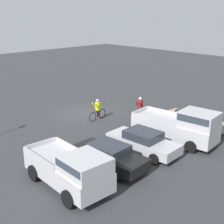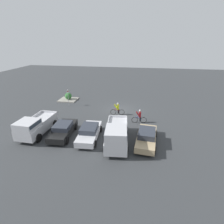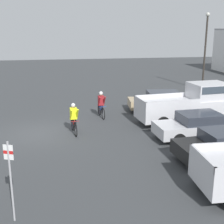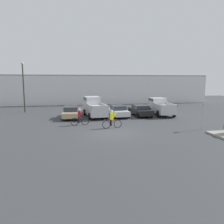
{
  "view_description": "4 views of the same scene",
  "coord_description": "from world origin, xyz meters",
  "px_view_note": "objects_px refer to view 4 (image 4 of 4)",
  "views": [
    {
      "loc": [
        15.71,
        19.37,
        8.28
      ],
      "look_at": [
        0.67,
        3.95,
        1.2
      ],
      "focal_mm": 50.0,
      "sensor_mm": 36.0,
      "label": 1
    },
    {
      "loc": [
        -2.55,
        22.88,
        9.24
      ],
      "look_at": [
        0.67,
        3.95,
        1.2
      ],
      "focal_mm": 28.0,
      "sensor_mm": 36.0,
      "label": 2
    },
    {
      "loc": [
        16.52,
        1.11,
        5.62
      ],
      "look_at": [
        0.67,
        3.95,
        1.2
      ],
      "focal_mm": 50.0,
      "sensor_mm": 36.0,
      "label": 3
    },
    {
      "loc": [
        -3.42,
        -17.49,
        4.34
      ],
      "look_at": [
        0.67,
        3.95,
        1.2
      ],
      "focal_mm": 35.0,
      "sensor_mm": 36.0,
      "label": 4
    }
  ],
  "objects_px": {
    "sedan_2": "(140,110)",
    "cyclist_0": "(112,119)",
    "sedan_0": "(71,112)",
    "pickup_truck_0": "(94,107)",
    "fire_lane_sign": "(202,113)",
    "pickup_truck_1": "(160,106)",
    "cyclist_1": "(80,117)",
    "lamppost": "(23,83)",
    "sedan_1": "(118,111)"
  },
  "relations": [
    {
      "from": "pickup_truck_0",
      "to": "cyclist_1",
      "type": "height_order",
      "value": "pickup_truck_0"
    },
    {
      "from": "pickup_truck_0",
      "to": "cyclist_1",
      "type": "xyz_separation_m",
      "value": [
        -1.98,
        -5.19,
        -0.35
      ]
    },
    {
      "from": "pickup_truck_1",
      "to": "fire_lane_sign",
      "type": "xyz_separation_m",
      "value": [
        0.13,
        -8.87,
        0.43
      ]
    },
    {
      "from": "sedan_0",
      "to": "lamppost",
      "type": "bearing_deg",
      "value": 136.54
    },
    {
      "from": "sedan_1",
      "to": "cyclist_1",
      "type": "height_order",
      "value": "cyclist_1"
    },
    {
      "from": "sedan_2",
      "to": "cyclist_0",
      "type": "height_order",
      "value": "cyclist_0"
    },
    {
      "from": "sedan_0",
      "to": "pickup_truck_1",
      "type": "distance_m",
      "value": 11.23
    },
    {
      "from": "cyclist_1",
      "to": "lamppost",
      "type": "relative_size",
      "value": 0.26
    },
    {
      "from": "pickup_truck_0",
      "to": "cyclist_0",
      "type": "height_order",
      "value": "pickup_truck_0"
    },
    {
      "from": "sedan_0",
      "to": "cyclist_0",
      "type": "relative_size",
      "value": 2.58
    },
    {
      "from": "lamppost",
      "to": "sedan_1",
      "type": "bearing_deg",
      "value": -26.6
    },
    {
      "from": "cyclist_1",
      "to": "lamppost",
      "type": "xyz_separation_m",
      "value": [
        -7.08,
        10.37,
        3.16
      ]
    },
    {
      "from": "pickup_truck_1",
      "to": "cyclist_0",
      "type": "relative_size",
      "value": 2.71
    },
    {
      "from": "sedan_1",
      "to": "lamppost",
      "type": "xyz_separation_m",
      "value": [
        -11.91,
        5.96,
        3.3
      ]
    },
    {
      "from": "pickup_truck_0",
      "to": "lamppost",
      "type": "xyz_separation_m",
      "value": [
        -9.06,
        5.18,
        2.81
      ]
    },
    {
      "from": "sedan_2",
      "to": "cyclist_0",
      "type": "bearing_deg",
      "value": -127.24
    },
    {
      "from": "sedan_0",
      "to": "pickup_truck_0",
      "type": "height_order",
      "value": "pickup_truck_0"
    },
    {
      "from": "sedan_0",
      "to": "cyclist_1",
      "type": "bearing_deg",
      "value": -80.06
    },
    {
      "from": "pickup_truck_0",
      "to": "fire_lane_sign",
      "type": "relative_size",
      "value": 2.28
    },
    {
      "from": "pickup_truck_1",
      "to": "cyclist_1",
      "type": "bearing_deg",
      "value": -155.7
    },
    {
      "from": "pickup_truck_1",
      "to": "fire_lane_sign",
      "type": "bearing_deg",
      "value": -89.18
    },
    {
      "from": "fire_lane_sign",
      "to": "sedan_2",
      "type": "bearing_deg",
      "value": 109.08
    },
    {
      "from": "pickup_truck_0",
      "to": "sedan_0",
      "type": "bearing_deg",
      "value": -163.83
    },
    {
      "from": "sedan_1",
      "to": "sedan_2",
      "type": "height_order",
      "value": "sedan_1"
    },
    {
      "from": "sedan_0",
      "to": "cyclist_1",
      "type": "height_order",
      "value": "cyclist_1"
    },
    {
      "from": "lamppost",
      "to": "pickup_truck_1",
      "type": "bearing_deg",
      "value": -17.89
    },
    {
      "from": "sedan_2",
      "to": "cyclist_0",
      "type": "distance_m",
      "value": 7.87
    },
    {
      "from": "cyclist_1",
      "to": "cyclist_0",
      "type": "bearing_deg",
      "value": -33.65
    },
    {
      "from": "sedan_0",
      "to": "sedan_1",
      "type": "bearing_deg",
      "value": 0.15
    },
    {
      "from": "pickup_truck_0",
      "to": "cyclist_0",
      "type": "xyz_separation_m",
      "value": [
        0.89,
        -7.1,
        -0.37
      ]
    },
    {
      "from": "sedan_0",
      "to": "sedan_2",
      "type": "bearing_deg",
      "value": -0.3
    },
    {
      "from": "pickup_truck_1",
      "to": "sedan_2",
      "type": "bearing_deg",
      "value": -172.63
    },
    {
      "from": "cyclist_0",
      "to": "fire_lane_sign",
      "type": "relative_size",
      "value": 0.74
    },
    {
      "from": "sedan_0",
      "to": "sedan_2",
      "type": "xyz_separation_m",
      "value": [
        8.4,
        -0.04,
        0.0
      ]
    },
    {
      "from": "pickup_truck_0",
      "to": "cyclist_1",
      "type": "bearing_deg",
      "value": -110.87
    },
    {
      "from": "sedan_0",
      "to": "fire_lane_sign",
      "type": "height_order",
      "value": "fire_lane_sign"
    },
    {
      "from": "pickup_truck_1",
      "to": "cyclist_0",
      "type": "xyz_separation_m",
      "value": [
        -7.58,
        -6.63,
        -0.27
      ]
    },
    {
      "from": "sedan_1",
      "to": "sedan_2",
      "type": "distance_m",
      "value": 2.8
    },
    {
      "from": "pickup_truck_0",
      "to": "pickup_truck_1",
      "type": "bearing_deg",
      "value": -3.22
    },
    {
      "from": "sedan_0",
      "to": "cyclist_0",
      "type": "distance_m",
      "value": 7.28
    },
    {
      "from": "sedan_2",
      "to": "pickup_truck_1",
      "type": "distance_m",
      "value": 2.87
    },
    {
      "from": "sedan_2",
      "to": "pickup_truck_1",
      "type": "bearing_deg",
      "value": 7.37
    },
    {
      "from": "lamppost",
      "to": "fire_lane_sign",
      "type": "bearing_deg",
      "value": -39.46
    },
    {
      "from": "lamppost",
      "to": "sedan_0",
      "type": "bearing_deg",
      "value": -43.46
    },
    {
      "from": "fire_lane_sign",
      "to": "sedan_1",
      "type": "bearing_deg",
      "value": 123.83
    },
    {
      "from": "sedan_1",
      "to": "cyclist_1",
      "type": "bearing_deg",
      "value": -137.6
    },
    {
      "from": "sedan_1",
      "to": "pickup_truck_1",
      "type": "xyz_separation_m",
      "value": [
        5.62,
        0.31,
        0.4
      ]
    },
    {
      "from": "pickup_truck_0",
      "to": "sedan_2",
      "type": "xyz_separation_m",
      "value": [
        5.65,
        -0.84,
        -0.49
      ]
    },
    {
      "from": "cyclist_0",
      "to": "pickup_truck_0",
      "type": "bearing_deg",
      "value": 97.14
    },
    {
      "from": "pickup_truck_0",
      "to": "lamppost",
      "type": "relative_size",
      "value": 0.84
    }
  ]
}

